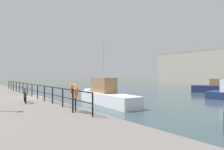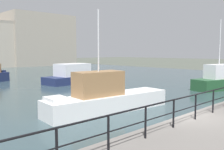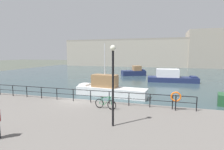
% 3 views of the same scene
% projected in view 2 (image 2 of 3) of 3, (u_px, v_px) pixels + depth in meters
% --- Properties ---
extents(ground_plane, '(240.00, 240.00, 0.00)m').
position_uv_depth(ground_plane, '(183.00, 138.00, 11.42)').
color(ground_plane, '#4C5147').
extents(moored_small_launch, '(7.17, 3.54, 7.07)m').
position_uv_depth(moored_small_launch, '(221.00, 80.00, 26.00)').
color(moored_small_launch, '#23512D').
rests_on(moored_small_launch, water_basin).
extents(moored_green_narrowboat, '(9.09, 3.53, 2.39)m').
position_uv_depth(moored_green_narrowboat, '(76.00, 75.00, 31.51)').
color(moored_green_narrowboat, navy).
rests_on(moored_green_narrowboat, water_basin).
extents(moored_red_daysailer, '(8.96, 2.83, 6.43)m').
position_uv_depth(moored_red_daysailer, '(106.00, 98.00, 16.25)').
color(moored_red_daysailer, white).
rests_on(moored_red_daysailer, water_basin).
extents(quay_railing, '(21.60, 0.07, 1.08)m').
position_uv_depth(quay_railing, '(185.00, 105.00, 9.91)').
color(quay_railing, black).
rests_on(quay_railing, quay_promenade).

